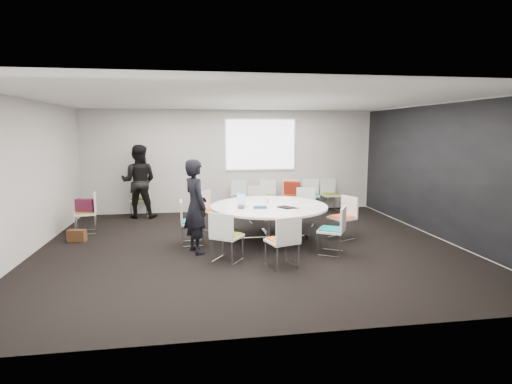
{
  "coord_description": "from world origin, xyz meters",
  "views": [
    {
      "loc": [
        -1.02,
        -7.51,
        2.23
      ],
      "look_at": [
        0.2,
        0.4,
        1.0
      ],
      "focal_mm": 28.0,
      "sensor_mm": 36.0,
      "label": 1
    }
  ],
  "objects": [
    {
      "name": "room_shell",
      "position": [
        0.09,
        0.0,
        1.4
      ],
      "size": [
        8.08,
        7.08,
        2.88
      ],
      "color": "black",
      "rests_on": "ground"
    },
    {
      "name": "conference_table",
      "position": [
        0.46,
        0.34,
        0.56
      ],
      "size": [
        2.38,
        2.38,
        0.73
      ],
      "color": "silver",
      "rests_on": "ground"
    },
    {
      "name": "projection_screen",
      "position": [
        0.8,
        3.46,
        1.85
      ],
      "size": [
        1.9,
        0.03,
        1.35
      ],
      "primitive_type": "cube",
      "color": "white",
      "rests_on": "room_shell"
    },
    {
      "name": "chair_ring_a",
      "position": [
        1.99,
        0.22,
        0.28
      ],
      "size": [
        0.6,
        0.6,
        0.88
      ],
      "rotation": [
        0.0,
        0.0,
        1.99
      ],
      "color": "silver",
      "rests_on": "ground"
    },
    {
      "name": "chair_ring_b",
      "position": [
        1.52,
        1.45,
        0.28
      ],
      "size": [
        0.61,
        0.6,
        0.88
      ],
      "rotation": [
        0.0,
        0.0,
        2.69
      ],
      "color": "silver",
      "rests_on": "ground"
    },
    {
      "name": "chair_ring_c",
      "position": [
        0.5,
        1.93,
        0.28
      ],
      "size": [
        0.49,
        0.48,
        0.88
      ],
      "rotation": [
        0.0,
        0.0,
        3.22
      ],
      "color": "silver",
      "rests_on": "ground"
    },
    {
      "name": "chair_ring_d",
      "position": [
        -0.63,
        1.41,
        0.28
      ],
      "size": [
        0.62,
        0.62,
        0.88
      ],
      "rotation": [
        0.0,
        0.0,
        4.17
      ],
      "color": "silver",
      "rests_on": "ground"
    },
    {
      "name": "chair_ring_e",
      "position": [
        -1.11,
        0.27,
        0.28
      ],
      "size": [
        0.47,
        0.48,
        0.88
      ],
      "rotation": [
        0.0,
        0.0,
        4.77
      ],
      "color": "silver",
      "rests_on": "ground"
    },
    {
      "name": "chair_ring_f",
      "position": [
        -0.51,
        -0.89,
        0.28
      ],
      "size": [
        0.63,
        0.63,
        0.88
      ],
      "rotation": [
        0.0,
        0.0,
        5.7
      ],
      "color": "silver",
      "rests_on": "ground"
    },
    {
      "name": "chair_ring_g",
      "position": [
        0.37,
        -1.33,
        0.28
      ],
      "size": [
        0.57,
        0.57,
        0.88
      ],
      "rotation": [
        0.0,
        0.0,
        6.59
      ],
      "color": "silver",
      "rests_on": "ground"
    },
    {
      "name": "chair_ring_h",
      "position": [
        1.42,
        -0.76,
        0.28
      ],
      "size": [
        0.62,
        0.62,
        0.88
      ],
      "rotation": [
        0.0,
        0.0,
        7.32
      ],
      "color": "silver",
      "rests_on": "ground"
    },
    {
      "name": "chair_back_a",
      "position": [
        0.22,
        3.13,
        0.28
      ],
      "size": [
        0.55,
        0.54,
        0.88
      ],
      "rotation": [
        0.0,
        0.0,
        3.38
      ],
      "color": "silver",
      "rests_on": "ground"
    },
    {
      "name": "chair_back_b",
      "position": [
        0.92,
        3.16,
        0.28
      ],
      "size": [
        0.59,
        0.59,
        0.88
      ],
      "rotation": [
        0.0,
        0.0,
        2.76
      ],
      "color": "silver",
      "rests_on": "ground"
    },
    {
      "name": "chair_back_c",
      "position": [
        1.59,
        3.16,
        0.28
      ],
      "size": [
        0.58,
        0.57,
        0.88
      ],
      "rotation": [
        0.0,
        0.0,
        2.82
      ],
      "color": "silver",
      "rests_on": "ground"
    },
    {
      "name": "chair_back_d",
      "position": [
        2.19,
        3.17,
        0.28
      ],
      "size": [
        0.54,
        0.53,
        0.88
      ],
      "rotation": [
        0.0,
        0.0,
        2.94
      ],
      "color": "silver",
      "rests_on": "ground"
    },
    {
      "name": "chair_back_e",
      "position": [
        2.74,
        3.13,
        0.28
      ],
      "size": [
        0.48,
        0.47,
        0.88
      ],
      "rotation": [
        0.0,
        0.0,
        3.2
      ],
      "color": "silver",
      "rests_on": "ground"
    },
    {
      "name": "chair_spare_left",
      "position": [
        -3.4,
        1.53,
        0.28
      ],
      "size": [
        0.53,
        0.54,
        0.88
      ],
      "rotation": [
        0.0,
        0.0,
        1.77
      ],
      "color": "silver",
      "rests_on": "ground"
    },
    {
      "name": "chair_person_back",
      "position": [
        -2.45,
        3.17,
        0.28
      ],
      "size": [
        0.51,
        0.5,
        0.88
      ],
      "rotation": [
        0.0,
        0.0,
        3.02
      ],
      "color": "silver",
      "rests_on": "ground"
    },
    {
      "name": "person_main",
      "position": [
        -1.02,
        -0.27,
        0.87
      ],
      "size": [
        0.62,
        0.74,
        1.73
      ],
      "primitive_type": "imported",
      "rotation": [
        0.0,
        0.0,
        1.96
      ],
      "color": "black",
      "rests_on": "ground"
    },
    {
      "name": "person_back",
      "position": [
        -2.45,
        3.0,
        0.94
      ],
      "size": [
        0.99,
        0.81,
        1.88
      ],
      "primitive_type": "imported",
      "rotation": [
        0.0,
        0.0,
        3.03
      ],
      "color": "black",
      "rests_on": "ground"
    },
    {
      "name": "laptop",
      "position": [
        -0.08,
        0.21,
        0.74
      ],
      "size": [
        0.26,
        0.36,
        0.03
      ],
      "primitive_type": "imported",
      "rotation": [
        0.0,
        0.0,
        1.42
      ],
      "color": "#333338",
      "rests_on": "conference_table"
    },
    {
      "name": "laptop_lid",
      "position": [
        -0.1,
        0.36,
        0.86
      ],
      "size": [
        0.15,
        0.27,
        0.22
      ],
      "primitive_type": "cube",
      "rotation": [
        0.0,
        0.0,
        2.05
      ],
      "color": "silver",
      "rests_on": "conference_table"
    },
    {
      "name": "notebook_black",
      "position": [
        0.74,
        0.02,
        0.74
      ],
      "size": [
        0.35,
        0.37,
        0.02
      ],
      "primitive_type": "cube",
      "rotation": [
        0.0,
        0.0,
        0.59
      ],
      "color": "black",
      "rests_on": "conference_table"
    },
    {
      "name": "tablet_folio",
      "position": [
        0.23,
        0.1,
        0.74
      ],
      "size": [
        0.28,
        0.23,
        0.03
      ],
      "primitive_type": "cube",
      "rotation": [
        0.0,
        0.0,
        -0.12
      ],
      "color": "navy",
      "rests_on": "conference_table"
    },
    {
      "name": "papers_right",
      "position": [
        1.02,
        0.57,
        0.73
      ],
      "size": [
        0.36,
        0.31,
        0.0
      ],
      "primitive_type": "cube",
      "rotation": [
        0.0,
        0.0,
        0.4
      ],
      "color": "white",
      "rests_on": "conference_table"
    },
    {
      "name": "papers_front",
      "position": [
        1.27,
        0.24,
        0.73
      ],
      "size": [
        0.33,
        0.26,
        0.0
      ],
      "primitive_type": "cube",
      "rotation": [
        0.0,
        0.0,
        0.18
      ],
      "color": "silver",
      "rests_on": "conference_table"
    },
    {
      "name": "cup",
      "position": [
        0.47,
        0.62,
        0.78
      ],
      "size": [
        0.08,
        0.08,
        0.09
      ],
      "primitive_type": "cylinder",
      "color": "white",
      "rests_on": "conference_table"
    },
    {
      "name": "phone",
      "position": [
        0.91,
        -0.07,
        0.73
      ],
      "size": [
        0.15,
        0.1,
        0.01
      ],
      "primitive_type": "cube",
      "rotation": [
        0.0,
        0.0,
        0.19
      ],
      "color": "black",
      "rests_on": "conference_table"
    },
    {
      "name": "maroon_bag",
      "position": [
        -3.41,
        1.52,
        0.62
      ],
      "size": [
        0.42,
        0.25,
        0.28
      ],
      "primitive_type": "cube",
      "rotation": [
        0.0,
        0.0,
        -0.3
      ],
      "color": "#571731",
      "rests_on": "chair_spare_left"
    },
    {
      "name": "brown_bag",
      "position": [
        -3.43,
        0.84,
        0.12
      ],
      "size": [
        0.39,
        0.23,
        0.24
      ],
      "primitive_type": "cube",
      "rotation": [
        0.0,
        0.0,
        -0.21
      ],
      "color": "#452916",
      "rests_on": "ground"
    },
    {
      "name": "red_jacket",
      "position": [
        1.58,
        2.94,
        0.7
      ],
      "size": [
        0.47,
        0.33,
        0.36
      ],
      "primitive_type": "cube",
      "rotation": [
        0.17,
        0.0,
        -0.43
      ],
      "color": "maroon",
      "rests_on": "chair_back_c"
    }
  ]
}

